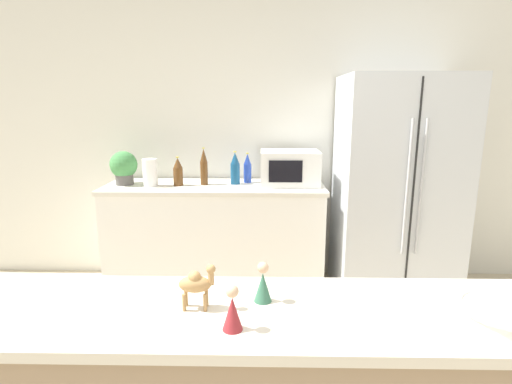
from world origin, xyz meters
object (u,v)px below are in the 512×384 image
Objects in this scene: paper_towel_roll at (150,173)px; back_bottle_0 at (178,172)px; back_bottle_3 at (204,167)px; fruit_bowl at (501,312)px; potted_plant at (124,167)px; back_bottle_2 at (248,168)px; refrigerator at (396,189)px; back_bottle_1 at (235,168)px; microwave at (290,168)px; wise_man_figurine_crimson at (232,311)px; wise_man_figurine_blue at (263,285)px; camel_figurine at (196,283)px.

paper_towel_roll is 0.94× the size of back_bottle_0.
fruit_bowl is at bearing -59.97° from back_bottle_3.
potted_plant reaches higher than paper_towel_roll.
back_bottle_2 is at bearing 14.22° from back_bottle_0.
refrigerator reaches higher than paper_towel_roll.
potted_plant is 1.25× the size of paper_towel_roll.
microwave is at bearing -0.92° from back_bottle_1.
back_bottle_0 is at bearing -3.84° from potted_plant.
potted_plant is at bearing 165.34° from paper_towel_roll.
wise_man_figurine_crimson is (0.15, -2.22, -0.06)m from back_bottle_1.
potted_plant is 2.42m from wise_man_figurine_crimson.
refrigerator reaches higher than microwave.
back_bottle_3 reaches higher than potted_plant.
back_bottle_0 is (-0.92, -0.06, -0.03)m from microwave.
back_bottle_1 is 2.05m from wise_man_figurine_blue.
camel_figurine is (0.28, -2.06, -0.05)m from back_bottle_3.
back_bottle_3 is (0.43, 0.07, 0.04)m from paper_towel_roll.
wise_man_figurine_blue is at bearing -86.28° from back_bottle_2.
back_bottle_3 is at bearing 100.51° from wise_man_figurine_crimson.
paper_towel_roll is 1.46× the size of camel_figurine.
camel_figurine is (-1.29, -1.99, 0.12)m from refrigerator.
fruit_bowl is at bearing -9.08° from wise_man_figurine_blue.
wise_man_figurine_blue is (0.14, -2.11, -0.05)m from back_bottle_2.
refrigerator is 2.38m from camel_figurine.
back_bottle_0 is 1.69× the size of wise_man_figurine_blue.
microwave reaches higher than potted_plant.
fruit_bowl is 1.81× the size of wise_man_figurine_crimson.
wise_man_figurine_blue is (-0.22, -2.03, -0.07)m from microwave.
back_bottle_2 is at bearing 16.69° from back_bottle_3.
back_bottle_0 is at bearing -165.78° from back_bottle_2.
paper_towel_roll is at bearing -171.15° from back_bottle_3.
potted_plant reaches higher than back_bottle_1.
refrigerator is 1.79m from back_bottle_0.
refrigerator is at bearing 80.48° from fruit_bowl.
wise_man_figurine_blue is (0.70, -1.97, -0.04)m from back_bottle_0.
back_bottle_3 reaches higher than back_bottle_1.
refrigerator is at bearing -2.50° from back_bottle_3.
fruit_bowl is at bearing -48.20° from potted_plant.
back_bottle_2 is 0.98× the size of fruit_bowl.
back_bottle_2 is (-1.21, 0.18, 0.14)m from refrigerator.
paper_towel_roll is at bearing -175.23° from microwave.
fruit_bowl is at bearing -65.77° from back_bottle_1.
back_bottle_1 is (0.69, 0.10, 0.02)m from paper_towel_roll.
potted_plant reaches higher than wise_man_figurine_blue.
camel_figurine is at bearing -70.39° from paper_towel_roll.
back_bottle_1 is 2.22m from wise_man_figurine_crimson.
microwave is 2.01× the size of back_bottle_0.
wise_man_figurine_blue is at bearing -96.05° from microwave.
wise_man_figurine_blue is at bearing 13.85° from camel_figurine.
fruit_bowl is (1.44, -2.09, -0.07)m from back_bottle_0.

